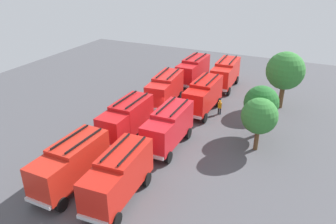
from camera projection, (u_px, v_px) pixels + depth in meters
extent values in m
plane|color=#4C4C51|center=(168.00, 123.00, 36.77)|extent=(63.30, 63.30, 0.00)
cube|color=red|center=(186.00, 75.00, 45.40)|extent=(2.24, 2.54, 2.60)
cube|color=#8C9EAD|center=(183.00, 75.00, 44.42)|extent=(0.12, 2.13, 1.46)
cube|color=red|center=(196.00, 67.00, 48.18)|extent=(4.84, 2.59, 2.90)
cube|color=black|center=(201.00, 57.00, 47.24)|extent=(4.32, 0.20, 0.12)
cube|color=black|center=(192.00, 56.00, 47.79)|extent=(4.32, 0.20, 0.12)
cube|color=silver|center=(183.00, 86.00, 44.91)|extent=(0.24, 2.38, 0.28)
cylinder|color=black|center=(194.00, 87.00, 45.41)|extent=(1.11, 0.37, 1.10)
cylinder|color=black|center=(178.00, 85.00, 46.38)|extent=(1.11, 0.37, 1.10)
cylinder|color=black|center=(206.00, 77.00, 49.40)|extent=(1.11, 0.37, 1.10)
cylinder|color=black|center=(191.00, 75.00, 50.36)|extent=(1.11, 0.37, 1.10)
cube|color=red|center=(158.00, 96.00, 38.49)|extent=(2.41, 2.68, 2.60)
cube|color=#8C9EAD|center=(154.00, 97.00, 37.46)|extent=(0.26, 2.12, 1.46)
cube|color=red|center=(168.00, 85.00, 41.40)|extent=(5.00, 2.90, 2.90)
cube|color=black|center=(173.00, 74.00, 40.52)|extent=(4.31, 0.49, 0.12)
cube|color=black|center=(163.00, 72.00, 40.95)|extent=(4.31, 0.49, 0.12)
cube|color=silver|center=(154.00, 109.00, 37.95)|extent=(0.40, 2.38, 0.28)
cylinder|color=black|center=(167.00, 110.00, 38.59)|extent=(1.13, 0.44, 1.10)
cylinder|color=black|center=(148.00, 107.00, 39.35)|extent=(1.13, 0.44, 1.10)
cylinder|color=black|center=(180.00, 95.00, 42.76)|extent=(1.13, 0.44, 1.10)
cylinder|color=black|center=(163.00, 93.00, 43.51)|extent=(1.13, 0.44, 1.10)
cube|color=red|center=(113.00, 129.00, 31.05)|extent=(2.21, 2.51, 2.60)
cube|color=#8C9EAD|center=(106.00, 131.00, 30.06)|extent=(0.09, 2.13, 1.46)
cube|color=red|center=(132.00, 113.00, 33.85)|extent=(4.81, 2.52, 2.90)
cube|color=black|center=(137.00, 100.00, 32.92)|extent=(4.32, 0.14, 0.12)
cube|color=black|center=(125.00, 98.00, 33.46)|extent=(4.32, 0.14, 0.12)
cube|color=silver|center=(106.00, 146.00, 30.56)|extent=(0.21, 2.38, 0.28)
cylinder|color=black|center=(123.00, 147.00, 31.08)|extent=(1.10, 0.36, 1.10)
cylinder|color=black|center=(102.00, 142.00, 32.01)|extent=(1.10, 0.36, 1.10)
cylinder|color=black|center=(148.00, 126.00, 35.09)|extent=(1.10, 0.36, 1.10)
cylinder|color=black|center=(129.00, 121.00, 36.02)|extent=(1.10, 0.36, 1.10)
cube|color=red|center=(48.00, 181.00, 23.90)|extent=(2.24, 2.53, 2.60)
cube|color=#8C9EAD|center=(36.00, 185.00, 22.92)|extent=(0.11, 2.13, 1.46)
cube|color=red|center=(79.00, 155.00, 26.69)|extent=(4.84, 2.57, 2.90)
cube|color=black|center=(84.00, 140.00, 25.75)|extent=(4.32, 0.19, 0.12)
cube|color=black|center=(70.00, 137.00, 26.30)|extent=(4.32, 0.19, 0.12)
cube|color=silver|center=(38.00, 203.00, 23.41)|extent=(0.24, 2.38, 0.28)
cylinder|color=black|center=(62.00, 204.00, 23.92)|extent=(1.11, 0.37, 1.10)
cylinder|color=black|center=(37.00, 195.00, 24.87)|extent=(1.11, 0.37, 1.10)
cylinder|color=black|center=(102.00, 169.00, 27.91)|extent=(1.11, 0.37, 1.10)
cylinder|color=black|center=(80.00, 162.00, 28.86)|extent=(1.11, 0.37, 1.10)
cube|color=red|center=(221.00, 79.00, 44.03)|extent=(2.28, 2.57, 2.60)
cube|color=#8C9EAD|center=(219.00, 79.00, 43.02)|extent=(0.15, 2.13, 1.46)
cube|color=red|center=(227.00, 70.00, 46.88)|extent=(4.88, 2.65, 2.90)
cube|color=black|center=(233.00, 60.00, 45.97)|extent=(4.32, 0.26, 0.12)
cube|color=black|center=(223.00, 59.00, 46.46)|extent=(4.32, 0.26, 0.12)
cube|color=silver|center=(218.00, 90.00, 43.52)|extent=(0.28, 2.38, 0.28)
cylinder|color=black|center=(228.00, 91.00, 44.09)|extent=(1.11, 0.39, 1.10)
cylinder|color=black|center=(211.00, 89.00, 44.95)|extent=(1.11, 0.39, 1.10)
cylinder|color=black|center=(237.00, 80.00, 48.17)|extent=(1.11, 0.39, 1.10)
cylinder|color=black|center=(221.00, 78.00, 49.03)|extent=(1.11, 0.39, 1.10)
cube|color=red|center=(196.00, 103.00, 36.75)|extent=(2.23, 2.52, 2.60)
cube|color=#8C9EAD|center=(192.00, 103.00, 35.76)|extent=(0.10, 2.13, 1.46)
cube|color=red|center=(206.00, 91.00, 39.54)|extent=(4.82, 2.55, 2.90)
cube|color=black|center=(213.00, 79.00, 38.61)|extent=(4.32, 0.16, 0.12)
cube|color=black|center=(202.00, 78.00, 39.15)|extent=(4.32, 0.16, 0.12)
cube|color=silver|center=(191.00, 116.00, 36.26)|extent=(0.22, 2.38, 0.28)
cylinder|color=black|center=(205.00, 118.00, 36.77)|extent=(1.10, 0.36, 1.10)
cylinder|color=black|center=(185.00, 114.00, 37.71)|extent=(1.10, 0.36, 1.10)
cylinder|color=black|center=(218.00, 102.00, 40.77)|extent=(1.10, 0.36, 1.10)
cylinder|color=black|center=(200.00, 99.00, 41.71)|extent=(1.10, 0.36, 1.10)
cube|color=red|center=(157.00, 138.00, 29.49)|extent=(2.24, 2.54, 2.60)
cube|color=#8C9EAD|center=(152.00, 141.00, 28.49)|extent=(0.12, 2.13, 1.46)
cube|color=red|center=(173.00, 121.00, 32.32)|extent=(4.84, 2.58, 2.90)
cube|color=black|center=(180.00, 107.00, 31.40)|extent=(4.32, 0.19, 0.12)
cube|color=black|center=(166.00, 105.00, 31.91)|extent=(4.32, 0.19, 0.12)
cube|color=silver|center=(151.00, 156.00, 28.99)|extent=(0.24, 2.38, 0.28)
cylinder|color=black|center=(168.00, 157.00, 29.54)|extent=(1.11, 0.37, 1.10)
cylinder|color=black|center=(145.00, 151.00, 30.43)|extent=(1.11, 0.37, 1.10)
cylinder|color=black|center=(188.00, 133.00, 33.59)|extent=(1.11, 0.37, 1.10)
cylinder|color=black|center=(167.00, 129.00, 34.48)|extent=(1.11, 0.37, 1.10)
cube|color=red|center=(101.00, 196.00, 22.41)|extent=(2.35, 2.63, 2.60)
cube|color=#8C9EAD|center=(91.00, 202.00, 21.40)|extent=(0.21, 2.13, 1.46)
cube|color=red|center=(125.00, 166.00, 25.30)|extent=(4.95, 2.79, 2.90)
cube|color=black|center=(132.00, 150.00, 24.40)|extent=(4.32, 0.39, 0.12)
cube|color=black|center=(116.00, 147.00, 24.86)|extent=(4.32, 0.39, 0.12)
cube|color=silver|center=(92.00, 221.00, 21.89)|extent=(0.35, 2.38, 0.28)
cylinder|color=black|center=(116.00, 220.00, 22.50)|extent=(1.12, 0.42, 1.10)
cylinder|color=black|center=(86.00, 211.00, 23.30)|extent=(1.12, 0.42, 1.10)
cylinder|color=black|center=(147.00, 179.00, 26.62)|extent=(1.12, 0.42, 1.10)
cylinder|color=black|center=(120.00, 173.00, 27.43)|extent=(1.12, 0.42, 1.10)
cylinder|color=black|center=(60.00, 157.00, 29.87)|extent=(0.16, 0.16, 0.82)
cylinder|color=black|center=(59.00, 156.00, 30.00)|extent=(0.16, 0.16, 0.82)
cube|color=#B7140F|center=(59.00, 149.00, 29.61)|extent=(0.37, 0.48, 0.71)
sphere|color=beige|center=(58.00, 144.00, 29.41)|extent=(0.23, 0.23, 0.23)
cylinder|color=#B7140F|center=(58.00, 144.00, 29.37)|extent=(0.29, 0.29, 0.07)
cylinder|color=black|center=(147.00, 95.00, 43.40)|extent=(0.16, 0.16, 0.76)
cylinder|color=black|center=(147.00, 94.00, 43.59)|extent=(0.16, 0.16, 0.76)
cube|color=black|center=(147.00, 89.00, 43.20)|extent=(0.48, 0.43, 0.66)
sphere|color=brown|center=(147.00, 86.00, 43.01)|extent=(0.21, 0.21, 0.21)
cylinder|color=black|center=(147.00, 86.00, 42.97)|extent=(0.27, 0.27, 0.06)
cylinder|color=black|center=(218.00, 111.00, 38.81)|extent=(0.16, 0.16, 0.78)
cylinder|color=black|center=(220.00, 111.00, 38.79)|extent=(0.16, 0.16, 0.78)
cube|color=orange|center=(220.00, 105.00, 38.49)|extent=(0.36, 0.47, 0.67)
sphere|color=#9E704C|center=(220.00, 102.00, 38.30)|extent=(0.22, 0.22, 0.22)
cylinder|color=orange|center=(220.00, 101.00, 38.27)|extent=(0.27, 0.27, 0.07)
cylinder|color=brown|center=(281.00, 97.00, 40.14)|extent=(0.56, 0.56, 2.79)
sphere|color=#337A33|center=(285.00, 71.00, 38.75)|extent=(4.46, 4.46, 4.46)
cylinder|color=brown|center=(258.00, 126.00, 33.93)|extent=(0.43, 0.43, 2.16)
sphere|color=#236628|center=(261.00, 103.00, 32.85)|extent=(3.46, 3.46, 3.46)
cylinder|color=brown|center=(256.00, 140.00, 31.40)|extent=(0.42, 0.42, 2.11)
sphere|color=#337A33|center=(259.00, 116.00, 30.35)|extent=(3.37, 3.37, 3.37)
cone|color=#F2600C|center=(181.00, 113.00, 38.47)|extent=(0.43, 0.43, 0.62)
cone|color=#F2600C|center=(161.00, 124.00, 35.84)|extent=(0.46, 0.46, 0.65)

